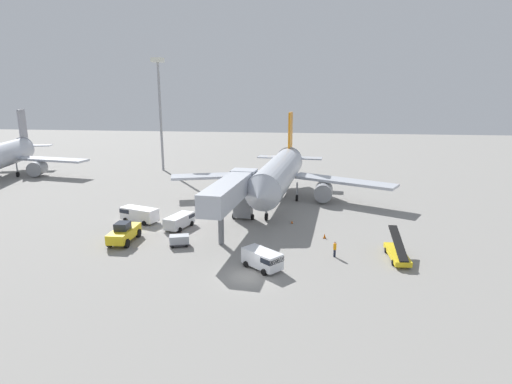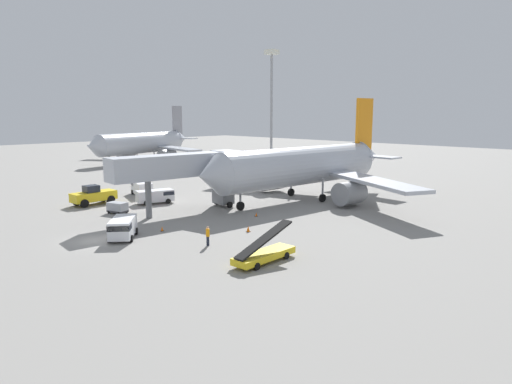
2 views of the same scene
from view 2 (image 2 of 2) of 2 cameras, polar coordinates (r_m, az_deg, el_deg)
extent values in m
plane|color=gray|center=(46.11, -19.52, -5.78)|extent=(300.00, 300.00, 0.00)
cylinder|color=#B7BCC6|center=(62.96, 5.40, 3.26)|extent=(7.57, 26.91, 5.27)
cone|color=#B7BCC6|center=(53.38, -5.77, 2.07)|extent=(5.42, 3.58, 5.17)
cone|color=#B7BCC6|center=(74.96, 13.83, 4.37)|extent=(5.42, 5.31, 5.01)
cube|color=orange|center=(73.68, 13.43, 8.10)|extent=(0.69, 3.86, 8.44)
cube|color=#B7BCC6|center=(71.84, 15.15, 4.30)|extent=(6.55, 3.34, 0.24)
cube|color=#B7BCC6|center=(75.58, 11.19, 4.71)|extent=(6.55, 3.34, 0.24)
cube|color=#B7BCC6|center=(58.51, 14.61, 1.31)|extent=(17.64, 11.53, 0.44)
cube|color=#B7BCC6|center=(72.46, 0.87, 3.22)|extent=(18.19, 8.89, 0.44)
cylinder|color=gray|center=(59.82, 11.65, -0.13)|extent=(3.32, 4.13, 2.99)
cylinder|color=gray|center=(69.84, 1.94, 1.48)|extent=(3.32, 4.13, 2.99)
cylinder|color=gray|center=(56.48, -1.98, -0.45)|extent=(0.28, 0.28, 2.67)
cylinder|color=black|center=(56.73, -1.97, -1.77)|extent=(0.44, 1.13, 1.10)
cylinder|color=gray|center=(62.49, 8.37, 0.45)|extent=(0.28, 0.28, 2.67)
cylinder|color=black|center=(62.72, 8.34, -0.75)|extent=(0.44, 1.13, 1.10)
cylinder|color=gray|center=(66.58, 4.44, 1.10)|extent=(0.28, 0.28, 2.67)
cylinder|color=black|center=(66.79, 4.43, -0.03)|extent=(0.44, 1.13, 1.10)
cube|color=#B2B7C1|center=(54.54, -10.67, 3.23)|extent=(4.51, 15.31, 2.70)
cube|color=red|center=(55.87, -11.43, 3.36)|extent=(1.32, 12.61, 0.44)
cube|color=#B2B7C1|center=(58.90, -3.73, 3.86)|extent=(3.72, 3.13, 2.84)
cube|color=#232833|center=(59.64, -2.72, 4.18)|extent=(3.31, 0.57, 0.90)
cube|color=slate|center=(59.00, -4.16, 0.53)|extent=(2.72, 2.05, 4.10)
cylinder|color=black|center=(60.51, -4.92, -1.22)|extent=(0.38, 0.83, 0.80)
cylinder|color=black|center=(58.23, -3.32, -1.63)|extent=(0.38, 0.83, 0.80)
cylinder|color=slate|center=(53.69, -13.36, -0.86)|extent=(0.70, 0.70, 4.50)
cube|color=yellow|center=(63.97, -19.72, -0.49)|extent=(2.34, 5.78, 1.17)
cube|color=#232833|center=(63.68, -20.00, 0.39)|extent=(1.60, 1.83, 0.90)
cylinder|color=black|center=(62.33, -20.77, -1.36)|extent=(0.42, 1.11, 1.10)
cylinder|color=black|center=(64.22, -21.60, -1.10)|extent=(0.42, 1.11, 1.10)
cylinder|color=black|center=(63.99, -17.77, -0.91)|extent=(0.42, 1.11, 1.10)
cylinder|color=black|center=(65.84, -18.67, -0.67)|extent=(0.42, 1.11, 1.10)
cube|color=yellow|center=(37.25, 1.03, -7.96)|extent=(1.97, 6.13, 0.55)
cube|color=black|center=(36.85, 1.04, -5.95)|extent=(1.19, 6.15, 2.12)
cylinder|color=black|center=(39.16, 1.89, -7.49)|extent=(0.24, 0.61, 0.60)
cylinder|color=black|center=(38.15, 3.81, -7.98)|extent=(0.24, 0.61, 0.60)
cylinder|color=black|center=(36.60, -1.86, -8.75)|extent=(0.24, 0.61, 0.60)
cylinder|color=black|center=(35.52, 0.09, -9.33)|extent=(0.24, 0.61, 0.60)
cube|color=white|center=(45.81, -16.40, -4.24)|extent=(4.71, 4.41, 1.69)
cube|color=#1E232D|center=(44.29, -16.79, -4.25)|extent=(2.41, 2.48, 0.54)
cylinder|color=black|center=(44.52, -15.45, -5.66)|extent=(0.75, 0.72, 0.68)
cylinder|color=black|center=(44.90, -17.90, -5.65)|extent=(0.75, 0.72, 0.68)
cylinder|color=black|center=(47.15, -14.88, -4.77)|extent=(0.75, 0.72, 0.68)
cylinder|color=black|center=(47.51, -17.19, -4.77)|extent=(0.75, 0.72, 0.68)
cube|color=white|center=(68.92, -14.17, 0.54)|extent=(5.86, 3.72, 1.79)
cube|color=#1E232D|center=(70.67, -14.51, 1.07)|extent=(2.34, 2.54, 0.57)
cylinder|color=black|center=(70.51, -15.22, 0.00)|extent=(0.76, 0.57, 0.68)
cylinder|color=black|center=(70.91, -13.66, 0.12)|extent=(0.76, 0.57, 0.68)
cylinder|color=black|center=(67.22, -14.64, -0.44)|extent=(0.76, 0.57, 0.68)
cylinder|color=black|center=(67.64, -13.01, -0.31)|extent=(0.76, 0.57, 0.68)
cube|color=silver|center=(62.52, -12.58, -0.45)|extent=(3.32, 5.17, 1.52)
cube|color=#1E232D|center=(62.93, -11.17, -0.03)|extent=(2.42, 2.06, 0.49)
cylinder|color=black|center=(63.99, -11.53, -0.83)|extent=(0.54, 0.76, 0.68)
cylinder|color=black|center=(62.16, -10.99, -1.12)|extent=(0.54, 0.76, 0.68)
cylinder|color=black|center=(63.18, -14.10, -1.06)|extent=(0.54, 0.76, 0.68)
cylinder|color=black|center=(61.33, -13.62, -1.37)|extent=(0.54, 0.76, 0.68)
cube|color=#38383D|center=(57.57, -16.98, -2.30)|extent=(2.61, 1.96, 0.22)
cube|color=#999EA5|center=(57.46, -17.01, -1.72)|extent=(2.61, 1.96, 0.95)
cylinder|color=black|center=(57.73, -17.98, -2.43)|extent=(0.38, 0.22, 0.36)
cylinder|color=black|center=(58.59, -17.12, -2.21)|extent=(0.38, 0.22, 0.36)
cylinder|color=black|center=(56.61, -16.83, -2.61)|extent=(0.38, 0.22, 0.36)
cylinder|color=black|center=(57.47, -15.97, -2.38)|extent=(0.38, 0.22, 0.36)
cylinder|color=#1E2333|center=(41.97, -6.07, -6.15)|extent=(0.35, 0.35, 0.89)
cylinder|color=orange|center=(41.76, -6.09, -5.10)|extent=(0.47, 0.47, 0.70)
sphere|color=tan|center=(41.64, -6.10, -4.45)|extent=(0.24, 0.24, 0.24)
cube|color=black|center=(53.53, 0.03, -3.06)|extent=(0.32, 0.32, 0.03)
cone|color=orange|center=(53.48, 0.03, -2.81)|extent=(0.27, 0.27, 0.46)
cube|color=black|center=(47.94, -11.70, -4.81)|extent=(0.32, 0.32, 0.03)
cone|color=orange|center=(47.88, -11.71, -4.52)|extent=(0.27, 0.27, 0.47)
cube|color=black|center=(46.65, -0.99, -5.00)|extent=(0.41, 0.41, 0.03)
cone|color=orange|center=(46.58, -0.99, -4.63)|extent=(0.35, 0.35, 0.60)
cylinder|color=#B7BCC6|center=(117.06, -14.30, 5.99)|extent=(10.83, 26.03, 5.14)
cone|color=#B7BCC6|center=(107.56, -19.74, 5.41)|extent=(5.60, 4.09, 5.04)
cone|color=#B7BCC6|center=(128.07, -9.46, 6.64)|extent=(5.83, 5.69, 4.89)
cube|color=gray|center=(127.01, -9.87, 8.75)|extent=(1.19, 3.68, 8.23)
cube|color=#B7BCC6|center=(124.91, -8.83, 6.70)|extent=(6.62, 4.02, 0.24)
cube|color=#B7BCC6|center=(128.96, -10.95, 6.73)|extent=(6.62, 4.02, 0.24)
cube|color=#B7BCC6|center=(112.11, -9.75, 5.40)|extent=(17.29, 6.25, 0.44)
cube|color=#B7BCC6|center=(126.12, -16.67, 5.61)|extent=(15.96, 12.77, 0.44)
cylinder|color=gray|center=(113.51, -11.12, 4.52)|extent=(3.97, 4.67, 3.13)
cylinder|color=gray|center=(123.54, -16.03, 4.74)|extent=(3.97, 4.67, 3.13)
cylinder|color=gray|center=(110.55, -17.92, 4.12)|extent=(0.28, 0.28, 2.64)
cylinder|color=black|center=(110.68, -17.88, 3.44)|extent=(0.59, 1.15, 1.10)
cylinder|color=gray|center=(116.28, -12.67, 4.62)|extent=(0.28, 0.28, 2.64)
cylinder|color=black|center=(116.40, -12.65, 3.97)|extent=(0.59, 1.15, 1.10)
cylinder|color=gray|center=(120.45, -14.71, 4.71)|extent=(0.28, 0.28, 2.64)
cylinder|color=black|center=(120.57, -14.68, 4.08)|extent=(0.59, 1.15, 1.10)
cylinder|color=#93969B|center=(101.42, 1.95, 9.99)|extent=(0.56, 0.56, 24.51)
cube|color=silver|center=(102.26, 1.99, 17.16)|extent=(2.40, 2.40, 1.00)
camera|label=1|loc=(40.21, -76.81, 11.48)|focal=29.39mm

